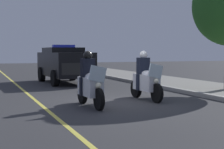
# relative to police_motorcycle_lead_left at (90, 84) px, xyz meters

# --- Properties ---
(ground_plane) EXTENTS (80.00, 80.00, 0.00)m
(ground_plane) POSITION_rel_police_motorcycle_lead_left_xyz_m (-0.36, 1.13, -0.70)
(ground_plane) COLOR #333335
(curb_strip) EXTENTS (48.00, 0.24, 0.15)m
(curb_strip) POSITION_rel_police_motorcycle_lead_left_xyz_m (-0.36, 4.63, -0.62)
(curb_strip) COLOR #9E9B93
(curb_strip) RESTS_ON ground
(lane_stripe_center) EXTENTS (48.00, 0.12, 0.01)m
(lane_stripe_center) POSITION_rel_police_motorcycle_lead_left_xyz_m (-0.36, -1.36, -0.70)
(lane_stripe_center) COLOR #E0D14C
(lane_stripe_center) RESTS_ON ground
(police_motorcycle_lead_left) EXTENTS (2.14, 0.58, 1.72)m
(police_motorcycle_lead_left) POSITION_rel_police_motorcycle_lead_left_xyz_m (0.00, 0.00, 0.00)
(police_motorcycle_lead_left) COLOR black
(police_motorcycle_lead_left) RESTS_ON ground
(police_motorcycle_lead_right) EXTENTS (2.14, 0.58, 1.72)m
(police_motorcycle_lead_right) POSITION_rel_police_motorcycle_lead_left_xyz_m (-0.68, 2.26, 0.00)
(police_motorcycle_lead_right) COLOR black
(police_motorcycle_lead_right) RESTS_ON ground
(police_suv) EXTENTS (4.97, 2.21, 2.05)m
(police_suv) POSITION_rel_police_motorcycle_lead_left_xyz_m (-8.06, 1.14, 0.37)
(police_suv) COLOR black
(police_suv) RESTS_ON ground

